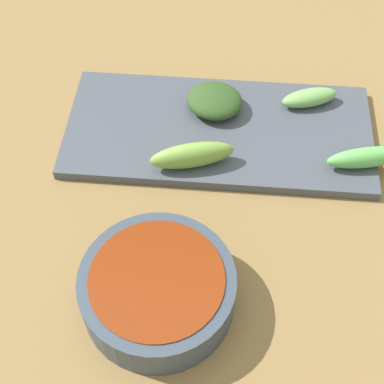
# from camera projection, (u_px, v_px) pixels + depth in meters

# --- Properties ---
(tabletop) EXTENTS (2.10, 2.10, 0.02)m
(tabletop) POSITION_uv_depth(u_px,v_px,m) (190.00, 201.00, 0.61)
(tabletop) COLOR olive
(tabletop) RESTS_ON ground
(sauce_bowl) EXTENTS (0.14, 0.14, 0.05)m
(sauce_bowl) POSITION_uv_depth(u_px,v_px,m) (158.00, 289.00, 0.50)
(sauce_bowl) COLOR #364351
(sauce_bowl) RESTS_ON tabletop
(serving_plate) EXTENTS (0.16, 0.35, 0.01)m
(serving_plate) POSITION_uv_depth(u_px,v_px,m) (219.00, 131.00, 0.65)
(serving_plate) COLOR #434854
(serving_plate) RESTS_ON tabletop
(broccoli_leafy_0) EXTENTS (0.07, 0.08, 0.03)m
(broccoli_leafy_0) POSITION_uv_depth(u_px,v_px,m) (214.00, 101.00, 0.65)
(broccoli_leafy_0) COLOR #2D4B20
(broccoli_leafy_0) RESTS_ON serving_plate
(broccoli_stalk_1) EXTENTS (0.05, 0.09, 0.03)m
(broccoli_stalk_1) POSITION_uv_depth(u_px,v_px,m) (195.00, 155.00, 0.60)
(broccoli_stalk_1) COLOR #74A141
(broccoli_stalk_1) RESTS_ON serving_plate
(broccoli_stalk_2) EXTENTS (0.04, 0.09, 0.02)m
(broccoli_stalk_2) POSITION_uv_depth(u_px,v_px,m) (368.00, 157.00, 0.60)
(broccoli_stalk_2) COLOR #60BA5A
(broccoli_stalk_2) RESTS_ON serving_plate
(broccoli_stalk_3) EXTENTS (0.04, 0.07, 0.02)m
(broccoli_stalk_3) POSITION_uv_depth(u_px,v_px,m) (309.00, 98.00, 0.66)
(broccoli_stalk_3) COLOR #72AA5B
(broccoli_stalk_3) RESTS_ON serving_plate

